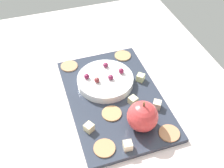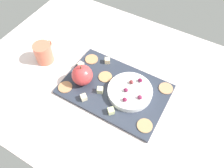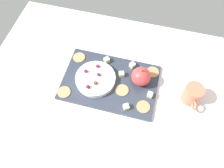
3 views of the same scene
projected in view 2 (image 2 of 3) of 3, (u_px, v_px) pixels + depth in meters
table at (114, 84)px, 86.47cm from camera, size 111.09×80.56×3.74cm
platter at (115, 89)px, 81.91cm from camera, size 38.51×25.28×1.27cm
serving_dish at (130, 91)px, 79.24cm from camera, size 16.24×16.24×2.25cm
apple_whole at (82, 75)px, 80.10cm from camera, size 7.75×7.75×7.75cm
apple_stem at (81, 67)px, 76.46cm from camera, size 0.50×0.50×1.20cm
cheese_cube_0 at (84, 97)px, 77.89cm from camera, size 2.89×2.89×2.07cm
cheese_cube_1 at (111, 111)px, 74.73cm from camera, size 2.92×2.92×2.07cm
cheese_cube_2 at (100, 90)px, 79.70cm from camera, size 2.70×2.70×2.07cm
cheese_cube_3 at (81, 65)px, 86.66cm from camera, size 2.28×2.28×2.07cm
cheese_cube_4 at (107, 61)px, 88.03cm from camera, size 2.83×2.83×2.07cm
cracker_0 at (65, 87)px, 81.51cm from camera, size 5.23×5.23×0.40cm
cracker_1 at (145, 126)px, 72.46cm from camera, size 5.23×5.23×0.40cm
cracker_2 at (105, 77)px, 84.30cm from camera, size 5.23×5.23×0.40cm
cracker_3 at (92, 59)px, 89.55cm from camera, size 5.23×5.23×0.40cm
cracker_4 at (166, 88)px, 81.17cm from camera, size 5.23×5.23×0.40cm
grape_0 at (140, 80)px, 79.89cm from camera, size 1.68×1.51×1.45cm
grape_1 at (131, 83)px, 79.25cm from camera, size 1.68×1.51×1.49cm
grape_2 at (125, 100)px, 75.01cm from camera, size 1.68×1.51×1.57cm
grape_3 at (126, 90)px, 77.41cm from camera, size 1.68×1.51×1.42cm
grape_4 at (140, 97)px, 75.66cm from camera, size 1.68×1.51×1.41cm
cup at (44, 53)px, 88.00cm from camera, size 6.99×10.09×8.25cm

